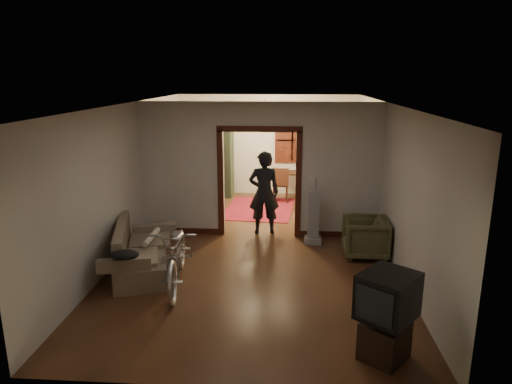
# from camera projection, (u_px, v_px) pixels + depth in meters

# --- Properties ---
(floor) EXTENTS (5.00, 8.50, 0.01)m
(floor) POSITION_uv_depth(u_px,v_px,m) (257.00, 247.00, 9.07)
(floor) COLOR #391F12
(floor) RESTS_ON ground
(ceiling) EXTENTS (5.00, 8.50, 0.01)m
(ceiling) POSITION_uv_depth(u_px,v_px,m) (257.00, 104.00, 8.38)
(ceiling) COLOR white
(ceiling) RESTS_ON floor
(wall_back) EXTENTS (5.00, 0.02, 2.80)m
(wall_back) POSITION_uv_depth(u_px,v_px,m) (267.00, 145.00, 12.83)
(wall_back) COLOR beige
(wall_back) RESTS_ON floor
(wall_left) EXTENTS (0.02, 8.50, 2.80)m
(wall_left) POSITION_uv_depth(u_px,v_px,m) (129.00, 176.00, 8.90)
(wall_left) COLOR beige
(wall_left) RESTS_ON floor
(wall_right) EXTENTS (0.02, 8.50, 2.80)m
(wall_right) POSITION_uv_depth(u_px,v_px,m) (390.00, 180.00, 8.56)
(wall_right) COLOR beige
(wall_right) RESTS_ON floor
(partition_wall) EXTENTS (5.00, 0.14, 2.80)m
(partition_wall) POSITION_uv_depth(u_px,v_px,m) (260.00, 170.00, 9.45)
(partition_wall) COLOR beige
(partition_wall) RESTS_ON floor
(door_casing) EXTENTS (1.74, 0.20, 2.32)m
(door_casing) POSITION_uv_depth(u_px,v_px,m) (260.00, 184.00, 9.53)
(door_casing) COLOR #39140D
(door_casing) RESTS_ON floor
(far_window) EXTENTS (0.98, 0.06, 1.28)m
(far_window) POSITION_uv_depth(u_px,v_px,m) (292.00, 140.00, 12.71)
(far_window) COLOR black
(far_window) RESTS_ON wall_back
(chandelier) EXTENTS (0.24, 0.24, 0.24)m
(chandelier) POSITION_uv_depth(u_px,v_px,m) (264.00, 117.00, 10.91)
(chandelier) COLOR #FFE0A5
(chandelier) RESTS_ON ceiling
(light_switch) EXTENTS (0.08, 0.01, 0.12)m
(light_switch) POSITION_uv_depth(u_px,v_px,m) (310.00, 179.00, 9.34)
(light_switch) COLOR silver
(light_switch) RESTS_ON partition_wall
(sofa) EXTENTS (1.28, 1.96, 0.83)m
(sofa) POSITION_uv_depth(u_px,v_px,m) (141.00, 249.00, 7.83)
(sofa) COLOR brown
(sofa) RESTS_ON floor
(rolled_paper) EXTENTS (0.10, 0.80, 0.10)m
(rolled_paper) POSITION_uv_depth(u_px,v_px,m) (152.00, 237.00, 8.08)
(rolled_paper) COLOR beige
(rolled_paper) RESTS_ON sofa
(jacket) EXTENTS (0.45, 0.33, 0.13)m
(jacket) POSITION_uv_depth(u_px,v_px,m) (124.00, 255.00, 6.88)
(jacket) COLOR black
(jacket) RESTS_ON sofa
(bicycle) EXTENTS (0.96, 2.09, 1.06)m
(bicycle) POSITION_uv_depth(u_px,v_px,m) (178.00, 254.00, 7.33)
(bicycle) COLOR silver
(bicycle) RESTS_ON floor
(armchair) EXTENTS (0.84, 0.82, 0.74)m
(armchair) POSITION_uv_depth(u_px,v_px,m) (365.00, 237.00, 8.52)
(armchair) COLOR #474628
(armchair) RESTS_ON floor
(tv_stand) EXTENTS (0.68, 0.69, 0.47)m
(tv_stand) POSITION_uv_depth(u_px,v_px,m) (384.00, 340.00, 5.45)
(tv_stand) COLOR black
(tv_stand) RESTS_ON floor
(crt_tv) EXTENTS (0.84, 0.85, 0.55)m
(crt_tv) POSITION_uv_depth(u_px,v_px,m) (388.00, 296.00, 5.30)
(crt_tv) COLOR black
(crt_tv) RESTS_ON tv_stand
(vacuum) EXTENTS (0.38, 0.33, 1.09)m
(vacuum) POSITION_uv_depth(u_px,v_px,m) (313.00, 218.00, 9.12)
(vacuum) COLOR gray
(vacuum) RESTS_ON floor
(person) EXTENTS (0.70, 0.51, 1.79)m
(person) POSITION_uv_depth(u_px,v_px,m) (264.00, 193.00, 9.67)
(person) COLOR black
(person) RESTS_ON floor
(oriental_rug) EXTENTS (1.84, 2.31, 0.02)m
(oriental_rug) POSITION_uv_depth(u_px,v_px,m) (260.00, 209.00, 11.63)
(oriental_rug) COLOR maroon
(oriental_rug) RESTS_ON floor
(locker) EXTENTS (0.97, 0.56, 1.89)m
(locker) POSITION_uv_depth(u_px,v_px,m) (216.00, 163.00, 12.70)
(locker) COLOR black
(locker) RESTS_ON floor
(globe) EXTENTS (0.28, 0.28, 0.28)m
(globe) POSITION_uv_depth(u_px,v_px,m) (215.00, 127.00, 12.45)
(globe) COLOR #1E5972
(globe) RESTS_ON locker
(desk) EXTENTS (1.02, 0.63, 0.72)m
(desk) POSITION_uv_depth(u_px,v_px,m) (303.00, 185.00, 12.59)
(desk) COLOR black
(desk) RESTS_ON floor
(desk_chair) EXTENTS (0.50, 0.50, 0.95)m
(desk_chair) POSITION_uv_depth(u_px,v_px,m) (281.00, 184.00, 12.19)
(desk_chair) COLOR black
(desk_chair) RESTS_ON floor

